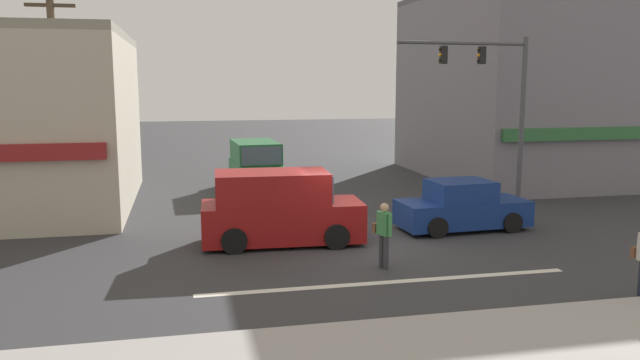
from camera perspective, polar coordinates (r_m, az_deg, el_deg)
The scene contains 10 objects.
ground_plane at distance 18.10m, azimuth 2.74°, elevation -5.93°, with size 120.00×120.00×0.00m, color #333335.
lane_marking_stripe at distance 14.89m, azimuth 6.31°, elevation -9.26°, with size 9.00×0.24×0.01m, color silver.
building_right_corner at distance 32.85m, azimuth 19.54°, elevation 8.18°, with size 10.92×11.88×9.00m.
utility_pole_near_left at distance 20.32m, azimuth -22.91°, elevation 5.80°, with size 1.40×0.22×7.26m.
utility_pole_far_right at distance 26.68m, azimuth 16.79°, elevation 8.48°, with size 1.40×0.22×8.90m.
traffic_light_mast at distance 22.85m, azimuth 16.00°, elevation 7.43°, with size 4.89×0.35×6.20m.
sedan_crossing_rightbound at distance 20.29m, azimuth 12.86°, elevation -2.45°, with size 4.18×2.04×1.58m.
van_crossing_center at distance 18.04m, azimuth -3.76°, elevation -2.71°, with size 4.69×2.22×2.11m.
van_waiting_far at distance 27.04m, azimuth -5.86°, elevation 1.17°, with size 2.21×4.68×2.11m.
pedestrian_mid_crossing at distance 15.74m, azimuth 5.84°, elevation -4.67°, with size 0.37×0.69×1.67m.
Camera 1 is at (-4.60, -16.88, 4.64)m, focal length 35.00 mm.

